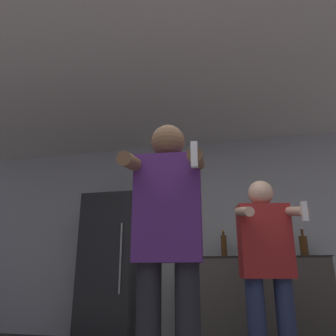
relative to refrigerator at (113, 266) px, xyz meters
The scene contains 9 objects.
wall_back 1.36m from the refrigerator, 14.95° to the left, with size 7.00×0.06×2.55m.
ceiling_slab 2.40m from the refrigerator, 42.40° to the right, with size 7.00×3.44×0.05m.
refrigerator is the anchor object (origin of this frame).
counter 1.74m from the refrigerator, ahead, with size 1.61×0.67×0.98m.
bottle_dark_rum 1.41m from the refrigerator, ahead, with size 0.07×0.07×0.33m.
bottle_short_whiskey 1.83m from the refrigerator, ahead, with size 0.08×0.08×0.28m.
bottle_amber_bourbon 2.31m from the refrigerator, ahead, with size 0.09×0.09×0.33m.
person_woman_foreground 2.39m from the refrigerator, 59.68° to the right, with size 0.50×0.49×1.76m.
person_man_side 2.18m from the refrigerator, 33.98° to the right, with size 0.53×0.58×1.56m.
Camera 1 is at (0.41, -1.40, 0.84)m, focal length 35.00 mm.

